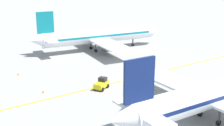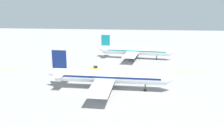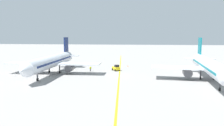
% 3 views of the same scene
% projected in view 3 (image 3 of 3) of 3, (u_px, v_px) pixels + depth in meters
% --- Properties ---
extents(ground_plane, '(400.00, 400.00, 0.00)m').
position_uv_depth(ground_plane, '(119.00, 76.00, 61.63)').
color(ground_plane, gray).
extents(apron_yellow_centreline, '(8.79, 119.73, 0.01)m').
position_uv_depth(apron_yellow_centreline, '(119.00, 76.00, 61.63)').
color(apron_yellow_centreline, yellow).
rests_on(apron_yellow_centreline, ground).
extents(airplane_at_gate, '(28.34, 35.55, 10.60)m').
position_uv_depth(airplane_at_gate, '(209.00, 66.00, 53.86)').
color(airplane_at_gate, silver).
rests_on(airplane_at_gate, ground).
extents(airplane_adjacent_stand, '(28.09, 35.45, 10.60)m').
position_uv_depth(airplane_adjacent_stand, '(52.00, 61.00, 63.60)').
color(airplane_adjacent_stand, silver).
rests_on(airplane_adjacent_stand, ground).
extents(baggage_tug_white, '(2.90, 3.34, 2.11)m').
position_uv_depth(baggage_tug_white, '(116.00, 68.00, 69.85)').
color(baggage_tug_white, gold).
rests_on(baggage_tug_white, ground).
extents(ground_crew_worker, '(0.57, 0.29, 1.68)m').
position_uv_depth(ground_crew_worker, '(90.00, 68.00, 68.63)').
color(ground_crew_worker, '#23232D').
rests_on(ground_crew_worker, ground).
extents(traffic_cone_near_nose, '(0.32, 0.32, 0.55)m').
position_uv_depth(traffic_cone_near_nose, '(128.00, 66.00, 78.70)').
color(traffic_cone_near_nose, orange).
rests_on(traffic_cone_near_nose, ground).
extents(traffic_cone_mid_apron, '(0.32, 0.32, 0.55)m').
position_uv_depth(traffic_cone_mid_apron, '(160.00, 66.00, 78.35)').
color(traffic_cone_mid_apron, orange).
rests_on(traffic_cone_mid_apron, ground).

